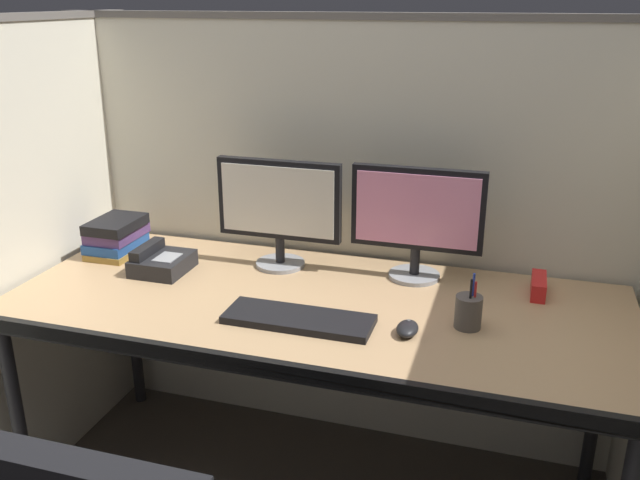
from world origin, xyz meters
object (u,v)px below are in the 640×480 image
(monitor_left, at_px, (279,206))
(computer_mouse, at_px, (407,329))
(keyboard_main, at_px, (299,319))
(monitor_right, at_px, (417,216))
(book_stack, at_px, (116,236))
(red_stapler, at_px, (538,286))
(pen_cup, at_px, (468,312))
(desk, at_px, (314,316))
(desk_phone, at_px, (161,262))

(monitor_left, bearing_deg, computer_mouse, -36.05)
(monitor_left, bearing_deg, keyboard_main, -62.99)
(monitor_right, xyz_separation_m, book_stack, (-1.07, -0.09, -0.15))
(red_stapler, bearing_deg, monitor_left, -179.11)
(pen_cup, bearing_deg, book_stack, 170.14)
(desk, relative_size, monitor_left, 4.42)
(monitor_left, bearing_deg, monitor_right, 3.95)
(keyboard_main, xyz_separation_m, computer_mouse, (0.31, 0.02, 0.01))
(desk, distance_m, monitor_left, 0.41)
(keyboard_main, relative_size, desk_phone, 2.26)
(desk, relative_size, pen_cup, 11.77)
(book_stack, bearing_deg, computer_mouse, -15.62)
(monitor_right, distance_m, computer_mouse, 0.45)
(book_stack, relative_size, desk_phone, 1.17)
(desk_phone, bearing_deg, monitor_right, 13.26)
(monitor_left, relative_size, computer_mouse, 4.48)
(monitor_left, height_order, monitor_right, same)
(monitor_right, distance_m, desk_phone, 0.87)
(desk, distance_m, red_stapler, 0.71)
(monitor_left, distance_m, keyboard_main, 0.49)
(computer_mouse, bearing_deg, pen_cup, 30.48)
(monitor_right, bearing_deg, monitor_left, -176.05)
(computer_mouse, bearing_deg, monitor_right, 96.92)
(keyboard_main, distance_m, desk_phone, 0.62)
(desk, relative_size, monitor_right, 4.42)
(pen_cup, height_order, desk_phone, pen_cup)
(desk, distance_m, book_stack, 0.84)
(pen_cup, bearing_deg, computer_mouse, -149.52)
(monitor_left, xyz_separation_m, pen_cup, (0.67, -0.28, -0.17))
(monitor_right, xyz_separation_m, desk_phone, (-0.83, -0.20, -0.18))
(desk_phone, bearing_deg, pen_cup, -6.42)
(keyboard_main, xyz_separation_m, desk_phone, (-0.57, 0.23, 0.02))
(monitor_right, relative_size, computer_mouse, 4.48)
(red_stapler, bearing_deg, pen_cup, -122.92)
(computer_mouse, xyz_separation_m, red_stapler, (0.35, 0.39, 0.01))
(keyboard_main, distance_m, red_stapler, 0.77)
(desk_phone, bearing_deg, computer_mouse, -13.29)
(computer_mouse, distance_m, red_stapler, 0.52)
(monitor_left, height_order, red_stapler, monitor_left)
(desk, bearing_deg, monitor_left, 129.19)
(monitor_left, distance_m, monitor_right, 0.46)
(desk, bearing_deg, red_stapler, 21.61)
(book_stack, xyz_separation_m, desk_phone, (0.24, -0.10, -0.03))
(red_stapler, height_order, pen_cup, pen_cup)
(desk, distance_m, monitor_right, 0.47)
(desk, height_order, pen_cup, pen_cup)
(monitor_right, xyz_separation_m, red_stapler, (0.39, -0.02, -0.19))
(monitor_left, xyz_separation_m, computer_mouse, (0.51, -0.37, -0.20))
(monitor_right, height_order, pen_cup, monitor_right)
(keyboard_main, height_order, computer_mouse, computer_mouse)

